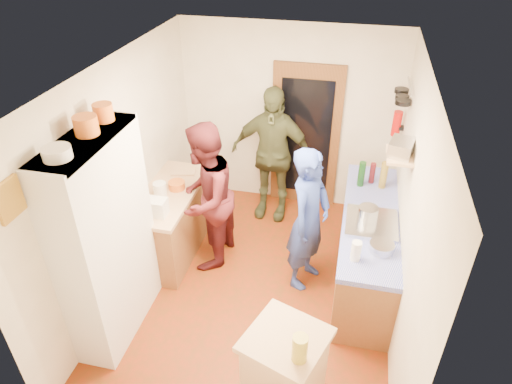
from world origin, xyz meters
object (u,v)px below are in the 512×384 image
(island_base, at_px, (284,375))
(person_left, at_px, (209,196))
(person_hob, at_px, (310,222))
(right_counter_base, at_px, (366,248))
(person_back, at_px, (272,155))
(hutch_body, at_px, (107,242))

(island_base, distance_m, person_left, 2.24)
(person_hob, bearing_deg, right_counter_base, -50.19)
(person_left, bearing_deg, person_back, 158.32)
(island_base, distance_m, person_hob, 1.70)
(hutch_body, relative_size, person_back, 1.15)
(person_back, bearing_deg, island_base, -73.21)
(person_back, bearing_deg, person_left, -112.02)
(person_hob, relative_size, person_back, 0.91)
(island_base, bearing_deg, person_left, 124.18)
(island_base, bearing_deg, hutch_body, 162.54)
(hutch_body, xyz_separation_m, person_hob, (1.85, 1.05, -0.23))
(right_counter_base, distance_m, person_hob, 0.83)
(hutch_body, distance_m, person_hob, 2.14)
(hutch_body, distance_m, person_back, 2.62)
(right_counter_base, height_order, person_left, person_left)
(person_left, distance_m, person_back, 1.24)
(hutch_body, bearing_deg, right_counter_base, 27.47)
(person_back, bearing_deg, person_hob, -58.63)
(hutch_body, xyz_separation_m, person_back, (1.17, 2.34, -0.14))
(island_base, xyz_separation_m, person_back, (-0.69, 2.92, 0.53))
(island_base, relative_size, person_hob, 0.49)
(right_counter_base, xyz_separation_m, island_base, (-0.64, -1.88, 0.01))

